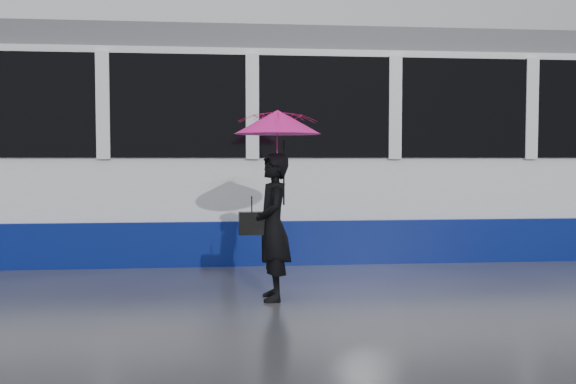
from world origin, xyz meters
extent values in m
plane|color=#2E2F34|center=(0.00, 0.00, 0.00)|extent=(90.00, 90.00, 0.00)
cube|color=#3F3D38|center=(0.00, 1.78, 0.01)|extent=(34.00, 0.07, 0.02)
cube|color=#3F3D38|center=(0.00, 3.22, 0.01)|extent=(34.00, 0.07, 0.02)
cube|color=white|center=(0.12, 2.50, 1.52)|extent=(24.00, 2.40, 2.95)
cube|color=navy|center=(0.12, 2.50, 0.31)|extent=(24.00, 2.56, 0.62)
cube|color=black|center=(0.12, 2.50, 2.20)|extent=(23.00, 2.48, 1.40)
cube|color=#55585D|center=(0.12, 2.50, 3.17)|extent=(23.60, 2.20, 0.35)
imported|color=black|center=(-0.27, -0.88, 0.77)|extent=(0.40, 0.58, 1.54)
imported|color=#FF1560|center=(-0.22, -0.88, 1.63)|extent=(0.88, 0.90, 0.77)
cone|color=#FF1560|center=(-0.22, -0.88, 1.87)|extent=(0.95, 0.95, 0.25)
cylinder|color=black|center=(-0.22, -0.88, 2.01)|extent=(0.01, 0.01, 0.06)
cylinder|color=black|center=(-0.15, -0.86, 1.34)|extent=(0.02, 0.02, 0.68)
cube|color=black|center=(-0.49, -0.86, 0.81)|extent=(0.28, 0.13, 0.24)
cylinder|color=black|center=(-0.49, -0.86, 1.02)|extent=(0.01, 0.01, 0.18)
camera|label=1|loc=(-0.78, -7.56, 1.49)|focal=40.00mm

